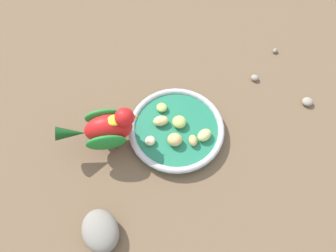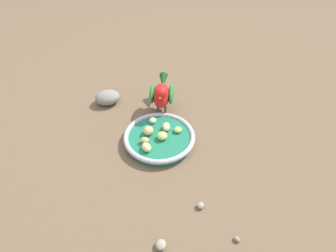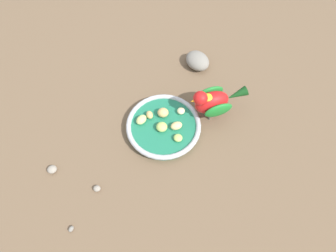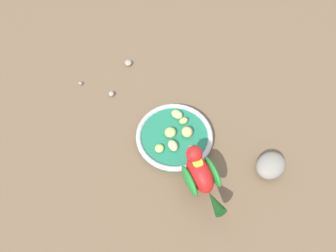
{
  "view_description": "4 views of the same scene",
  "coord_description": "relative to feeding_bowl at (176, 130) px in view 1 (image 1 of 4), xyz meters",
  "views": [
    {
      "loc": [
        0.13,
        -0.35,
        0.69
      ],
      "look_at": [
        0.01,
        -0.02,
        0.06
      ],
      "focal_mm": 33.87,
      "sensor_mm": 36.0,
      "label": 1
    },
    {
      "loc": [
        0.56,
        0.38,
        0.67
      ],
      "look_at": [
        0.0,
        0.02,
        0.06
      ],
      "focal_mm": 30.52,
      "sensor_mm": 36.0,
      "label": 2
    },
    {
      "loc": [
        -0.08,
        0.44,
        0.81
      ],
      "look_at": [
        0.01,
        0.02,
        0.07
      ],
      "focal_mm": 31.68,
      "sensor_mm": 36.0,
      "label": 3
    },
    {
      "loc": [
        -0.4,
        -0.03,
        0.77
      ],
      "look_at": [
        0.03,
        0.02,
        0.06
      ],
      "focal_mm": 30.59,
      "sensor_mm": 36.0,
      "label": 4
    }
  ],
  "objects": [
    {
      "name": "ground_plane",
      "position": [
        -0.02,
        0.0,
        -0.02
      ],
      "size": [
        4.0,
        4.0,
        0.0
      ],
      "primitive_type": "plane",
      "color": "brown"
    },
    {
      "name": "feeding_bowl",
      "position": [
        0.0,
        0.0,
        0.0
      ],
      "size": [
        0.23,
        0.23,
        0.03
      ],
      "color": "#1E7251",
      "rests_on": "ground_plane"
    },
    {
      "name": "apple_piece_0",
      "position": [
        -0.04,
        0.01,
        0.02
      ],
      "size": [
        0.04,
        0.04,
        0.02
      ],
      "primitive_type": "ellipsoid",
      "rotation": [
        0.0,
        0.0,
        0.58
      ],
      "color": "#E5C67F",
      "rests_on": "feeding_bowl"
    },
    {
      "name": "apple_piece_1",
      "position": [
        0.0,
        0.02,
        0.02
      ],
      "size": [
        0.04,
        0.04,
        0.02
      ],
      "primitive_type": "ellipsoid",
      "rotation": [
        0.0,
        0.0,
        3.53
      ],
      "color": "#B2CC66",
      "rests_on": "feeding_bowl"
    },
    {
      "name": "apple_piece_2",
      "position": [
        0.05,
        -0.02,
        0.02
      ],
      "size": [
        0.03,
        0.03,
        0.02
      ],
      "primitive_type": "ellipsoid",
      "rotation": [
        0.0,
        0.0,
        5.24
      ],
      "color": "tan",
      "rests_on": "feeding_bowl"
    },
    {
      "name": "apple_piece_3",
      "position": [
        -0.04,
        -0.05,
        0.01
      ],
      "size": [
        0.03,
        0.03,
        0.02
      ],
      "primitive_type": "ellipsoid",
      "rotation": [
        0.0,
        0.0,
        1.22
      ],
      "color": "beige",
      "rests_on": "feeding_bowl"
    },
    {
      "name": "apple_piece_4",
      "position": [
        0.07,
        0.0,
        0.02
      ],
      "size": [
        0.04,
        0.05,
        0.02
      ],
      "primitive_type": "ellipsoid",
      "rotation": [
        0.0,
        0.0,
        4.24
      ],
      "color": "#C6D17A",
      "rests_on": "feeding_bowl"
    },
    {
      "name": "apple_piece_5",
      "position": [
        0.01,
        -0.03,
        0.02
      ],
      "size": [
        0.04,
        0.04,
        0.03
      ],
      "primitive_type": "ellipsoid",
      "rotation": [
        0.0,
        0.0,
        0.3
      ],
      "color": "tan",
      "rests_on": "feeding_bowl"
    },
    {
      "name": "apple_piece_6",
      "position": [
        -0.05,
        0.04,
        0.01
      ],
      "size": [
        0.03,
        0.03,
        0.02
      ],
      "primitive_type": "ellipsoid",
      "rotation": [
        0.0,
        0.0,
        3.11
      ],
      "color": "#B2CC66",
      "rests_on": "feeding_bowl"
    },
    {
      "name": "parrot",
      "position": [
        -0.14,
        -0.08,
        0.06
      ],
      "size": [
        0.17,
        0.13,
        0.13
      ],
      "rotation": [
        0.0,
        0.0,
        0.52
      ],
      "color": "#59544C",
      "rests_on": "ground_plane"
    },
    {
      "name": "rock_large",
      "position": [
        -0.06,
        -0.28,
        0.01
      ],
      "size": [
        0.12,
        0.12,
        0.05
      ],
      "primitive_type": "ellipsoid",
      "rotation": [
        0.0,
        0.0,
        5.55
      ],
      "color": "gray",
      "rests_on": "ground_plane"
    },
    {
      "name": "pebble_0",
      "position": [
        0.29,
        0.2,
        -0.01
      ],
      "size": [
        0.04,
        0.03,
        0.02
      ],
      "primitive_type": "ellipsoid",
      "rotation": [
        0.0,
        0.0,
        3.55
      ],
      "color": "gray",
      "rests_on": "ground_plane"
    },
    {
      "name": "pebble_1",
      "position": [
        0.14,
        0.23,
        -0.01
      ],
      "size": [
        0.02,
        0.02,
        0.01
      ],
      "primitive_type": "ellipsoid",
      "rotation": [
        0.0,
        0.0,
        3.18
      ],
      "color": "gray",
      "rests_on": "ground_plane"
    },
    {
      "name": "pebble_2",
      "position": [
        0.18,
        0.35,
        -0.01
      ],
      "size": [
        0.02,
        0.02,
        0.01
      ],
      "primitive_type": "ellipsoid",
      "rotation": [
        0.0,
        0.0,
        4.46
      ],
      "color": "gray",
      "rests_on": "ground_plane"
    }
  ]
}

